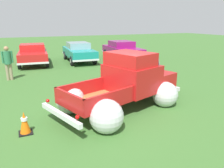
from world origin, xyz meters
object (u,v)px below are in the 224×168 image
Objects in this scene: show_car_2 at (122,49)px; spectator_0 at (8,61)px; show_car_0 at (33,54)px; lane_cone_0 at (25,123)px; show_car_1 at (79,51)px; vintage_pickup_truck at (126,86)px.

spectator_0 is (-8.30, -3.53, 0.21)m from show_car_2.
show_car_0 is 0.93× the size of show_car_2.
lane_cone_0 is at bearing -1.24° from spectator_0.
show_car_1 is (3.25, -0.14, 0.00)m from show_car_0.
show_car_1 is 0.98× the size of show_car_2.
show_car_0 is (-2.28, 9.64, 0.02)m from vintage_pickup_truck.
show_car_0 is at bearing 153.93° from spectator_0.
vintage_pickup_truck reaches higher than spectator_0.
show_car_2 is 7.32× the size of lane_cone_0.
show_car_1 is (0.97, 9.50, 0.02)m from vintage_pickup_truck.
spectator_0 is (-3.82, 5.70, 0.24)m from vintage_pickup_truck.
vintage_pickup_truck reaches higher than show_car_0.
vintage_pickup_truck is 9.91m from show_car_0.
show_car_0 is at bearing -90.47° from show_car_2.
spectator_0 is 2.77× the size of lane_cone_0.
lane_cone_0 is at bearing -35.68° from show_car_2.
vintage_pickup_truck reaches higher than show_car_2.
vintage_pickup_truck is at bearing 18.67° from show_car_0.
show_car_0 is at bearing 83.71° from lane_cone_0.
lane_cone_0 is (0.40, -6.34, -0.69)m from spectator_0.
spectator_0 is at bearing 105.42° from vintage_pickup_truck.
show_car_2 is at bearing 91.83° from show_car_0.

